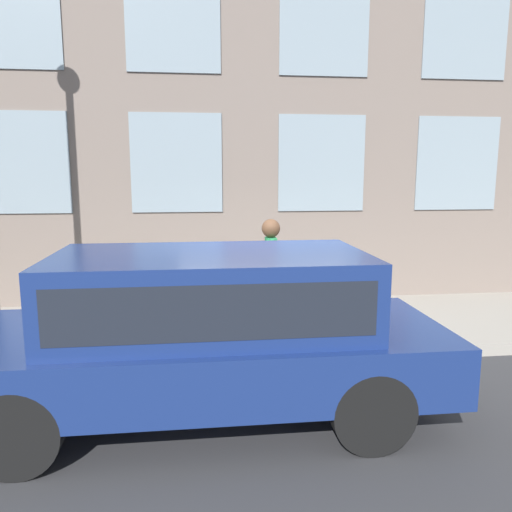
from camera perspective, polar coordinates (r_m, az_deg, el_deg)
ground_plane at (r=6.93m, az=2.06°, el=-12.47°), size 80.00×80.00×0.00m
sidewalk at (r=8.27m, az=0.48°, el=-8.14°), size 2.94×60.00×0.17m
building_facade at (r=9.84m, az=-0.79°, el=24.88°), size 0.33×40.00×10.40m
fire_hydrant at (r=7.29m, az=-1.76°, el=-6.82°), size 0.30×0.42×0.73m
person at (r=7.55m, az=1.69°, el=-1.01°), size 0.42×0.28×1.74m
parked_truck_navy_near at (r=5.26m, az=-5.77°, el=-7.75°), size 1.93×5.11×1.79m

